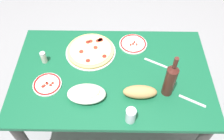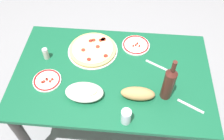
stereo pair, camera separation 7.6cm
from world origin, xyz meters
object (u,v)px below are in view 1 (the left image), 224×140
(wine_bottle, at_px, (170,80))
(side_plate_near, at_px, (133,44))
(side_plate_far, at_px, (47,84))
(spice_shaker, at_px, (44,57))
(dining_table, at_px, (112,83))
(pepperoni_pizza, at_px, (91,51))
(baked_pasta_dish, at_px, (86,93))
(bread_loaf, at_px, (140,92))
(water_glass, at_px, (131,115))

(wine_bottle, bearing_deg, side_plate_near, 115.10)
(side_plate_near, height_order, side_plate_far, same)
(spice_shaker, bearing_deg, dining_table, -11.26)
(pepperoni_pizza, bearing_deg, side_plate_near, 14.43)
(pepperoni_pizza, xyz_separation_m, side_plate_far, (-0.26, -0.30, -0.01))
(dining_table, height_order, spice_shaker, spice_shaker)
(baked_pasta_dish, xyz_separation_m, bread_loaf, (0.33, 0.02, -0.00))
(pepperoni_pizza, bearing_deg, side_plate_far, -131.58)
(pepperoni_pizza, relative_size, side_plate_near, 1.76)
(pepperoni_pizza, bearing_deg, spice_shaker, -163.27)
(side_plate_near, bearing_deg, water_glass, -93.83)
(baked_pasta_dish, distance_m, side_plate_far, 0.28)
(side_plate_far, bearing_deg, baked_pasta_dish, -18.41)
(side_plate_far, bearing_deg, pepperoni_pizza, 48.42)
(wine_bottle, bearing_deg, water_glass, -140.05)
(baked_pasta_dish, height_order, wine_bottle, wine_bottle)
(wine_bottle, relative_size, side_plate_near, 1.58)
(bread_loaf, bearing_deg, side_plate_near, 92.87)
(dining_table, relative_size, spice_shaker, 15.30)
(pepperoni_pizza, xyz_separation_m, spice_shaker, (-0.32, -0.10, 0.03))
(pepperoni_pizza, distance_m, wine_bottle, 0.62)
(baked_pasta_dish, bearing_deg, bread_loaf, 2.71)
(spice_shaker, bearing_deg, wine_bottle, -16.55)
(baked_pasta_dish, relative_size, water_glass, 2.27)
(wine_bottle, xyz_separation_m, side_plate_far, (-0.77, 0.04, -0.12))
(spice_shaker, bearing_deg, pepperoni_pizza, 16.73)
(dining_table, height_order, baked_pasta_dish, baked_pasta_dish)
(water_glass, xyz_separation_m, side_plate_near, (0.04, 0.62, -0.04))
(baked_pasta_dish, height_order, side_plate_far, baked_pasta_dish)
(water_glass, bearing_deg, baked_pasta_dish, 149.83)
(water_glass, height_order, side_plate_near, water_glass)
(side_plate_near, relative_size, spice_shaker, 2.36)
(bread_loaf, bearing_deg, wine_bottle, 9.43)
(side_plate_far, xyz_separation_m, bread_loaf, (0.59, -0.07, 0.03))
(side_plate_near, xyz_separation_m, bread_loaf, (0.02, -0.45, 0.03))
(dining_table, xyz_separation_m, side_plate_far, (-0.42, -0.11, 0.13))
(side_plate_near, bearing_deg, side_plate_far, -146.72)
(bread_loaf, bearing_deg, dining_table, 134.44)
(pepperoni_pizza, relative_size, baked_pasta_dish, 1.51)
(baked_pasta_dish, xyz_separation_m, wine_bottle, (0.50, 0.04, 0.09))
(pepperoni_pizza, bearing_deg, water_glass, -63.53)
(bread_loaf, xyz_separation_m, spice_shaker, (-0.65, 0.27, 0.00))
(wine_bottle, bearing_deg, spice_shaker, 163.45)
(dining_table, xyz_separation_m, bread_loaf, (0.18, -0.18, 0.16))
(baked_pasta_dish, bearing_deg, side_plate_far, 161.59)
(dining_table, relative_size, side_plate_near, 6.49)
(dining_table, xyz_separation_m, spice_shaker, (-0.47, 0.09, 0.16))
(side_plate_near, bearing_deg, bread_loaf, -87.13)
(baked_pasta_dish, relative_size, side_plate_far, 1.29)
(dining_table, bearing_deg, baked_pasta_dish, -128.42)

